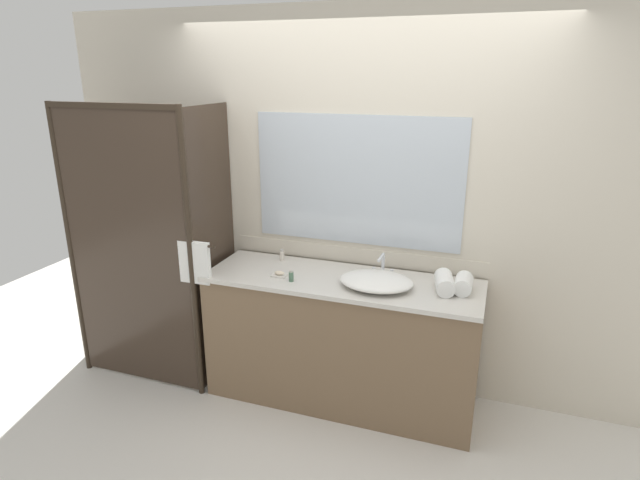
{
  "coord_description": "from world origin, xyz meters",
  "views": [
    {
      "loc": [
        0.9,
        -3.0,
        2.19
      ],
      "look_at": [
        -0.15,
        0.0,
        1.15
      ],
      "focal_mm": 29.23,
      "sensor_mm": 36.0,
      "label": 1
    }
  ],
  "objects_px": {
    "rolled_towel_middle": "(445,283)",
    "soap_dish": "(279,274)",
    "faucet": "(382,269)",
    "amenity_bottle_lotion": "(291,276)",
    "amenity_bottle_conditioner": "(282,255)",
    "sink_basin": "(376,281)",
    "rolled_towel_near_edge": "(463,284)"
  },
  "relations": [
    {
      "from": "rolled_towel_middle",
      "to": "soap_dish",
      "type": "bearing_deg",
      "value": -173.87
    },
    {
      "from": "faucet",
      "to": "amenity_bottle_lotion",
      "type": "height_order",
      "value": "faucet"
    },
    {
      "from": "amenity_bottle_conditioner",
      "to": "amenity_bottle_lotion",
      "type": "relative_size",
      "value": 1.11
    },
    {
      "from": "soap_dish",
      "to": "amenity_bottle_lotion",
      "type": "relative_size",
      "value": 1.34
    },
    {
      "from": "amenity_bottle_conditioner",
      "to": "rolled_towel_middle",
      "type": "xyz_separation_m",
      "value": [
        1.15,
        -0.17,
        0.02
      ]
    },
    {
      "from": "amenity_bottle_conditioner",
      "to": "amenity_bottle_lotion",
      "type": "xyz_separation_m",
      "value": [
        0.21,
        -0.34,
        -0.0
      ]
    },
    {
      "from": "amenity_bottle_lotion",
      "to": "rolled_towel_middle",
      "type": "relative_size",
      "value": 0.33
    },
    {
      "from": "faucet",
      "to": "rolled_towel_middle",
      "type": "height_order",
      "value": "faucet"
    },
    {
      "from": "soap_dish",
      "to": "amenity_bottle_lotion",
      "type": "xyz_separation_m",
      "value": [
        0.11,
        -0.05,
        0.02
      ]
    },
    {
      "from": "sink_basin",
      "to": "amenity_bottle_conditioner",
      "type": "relative_size",
      "value": 5.59
    },
    {
      "from": "amenity_bottle_conditioner",
      "to": "rolled_towel_near_edge",
      "type": "distance_m",
      "value": 1.27
    },
    {
      "from": "sink_basin",
      "to": "soap_dish",
      "type": "relative_size",
      "value": 4.62
    },
    {
      "from": "amenity_bottle_lotion",
      "to": "rolled_towel_middle",
      "type": "bearing_deg",
      "value": 9.9
    },
    {
      "from": "sink_basin",
      "to": "faucet",
      "type": "bearing_deg",
      "value": 90.0
    },
    {
      "from": "amenity_bottle_conditioner",
      "to": "rolled_towel_middle",
      "type": "height_order",
      "value": "rolled_towel_middle"
    },
    {
      "from": "soap_dish",
      "to": "rolled_towel_near_edge",
      "type": "distance_m",
      "value": 1.17
    },
    {
      "from": "faucet",
      "to": "rolled_towel_middle",
      "type": "relative_size",
      "value": 0.75
    },
    {
      "from": "amenity_bottle_lotion",
      "to": "rolled_towel_middle",
      "type": "distance_m",
      "value": 0.96
    },
    {
      "from": "faucet",
      "to": "amenity_bottle_lotion",
      "type": "xyz_separation_m",
      "value": [
        -0.54,
        -0.26,
        -0.02
      ]
    },
    {
      "from": "soap_dish",
      "to": "amenity_bottle_conditioner",
      "type": "bearing_deg",
      "value": 109.93
    },
    {
      "from": "faucet",
      "to": "soap_dish",
      "type": "xyz_separation_m",
      "value": [
        -0.64,
        -0.2,
        -0.04
      ]
    },
    {
      "from": "faucet",
      "to": "amenity_bottle_lotion",
      "type": "distance_m",
      "value": 0.6
    },
    {
      "from": "amenity_bottle_lotion",
      "to": "rolled_towel_middle",
      "type": "height_order",
      "value": "rolled_towel_middle"
    },
    {
      "from": "faucet",
      "to": "rolled_towel_near_edge",
      "type": "distance_m",
      "value": 0.52
    },
    {
      "from": "sink_basin",
      "to": "amenity_bottle_conditioner",
      "type": "bearing_deg",
      "value": 161.64
    },
    {
      "from": "rolled_towel_near_edge",
      "to": "faucet",
      "type": "bearing_deg",
      "value": 172.66
    },
    {
      "from": "amenity_bottle_lotion",
      "to": "rolled_towel_near_edge",
      "type": "height_order",
      "value": "rolled_towel_near_edge"
    },
    {
      "from": "faucet",
      "to": "soap_dish",
      "type": "relative_size",
      "value": 1.7
    },
    {
      "from": "faucet",
      "to": "rolled_towel_near_edge",
      "type": "bearing_deg",
      "value": -7.34
    },
    {
      "from": "soap_dish",
      "to": "amenity_bottle_conditioner",
      "type": "xyz_separation_m",
      "value": [
        -0.1,
        0.28,
        0.02
      ]
    },
    {
      "from": "sink_basin",
      "to": "rolled_towel_near_edge",
      "type": "relative_size",
      "value": 2.52
    },
    {
      "from": "amenity_bottle_conditioner",
      "to": "rolled_towel_near_edge",
      "type": "relative_size",
      "value": 0.45
    }
  ]
}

